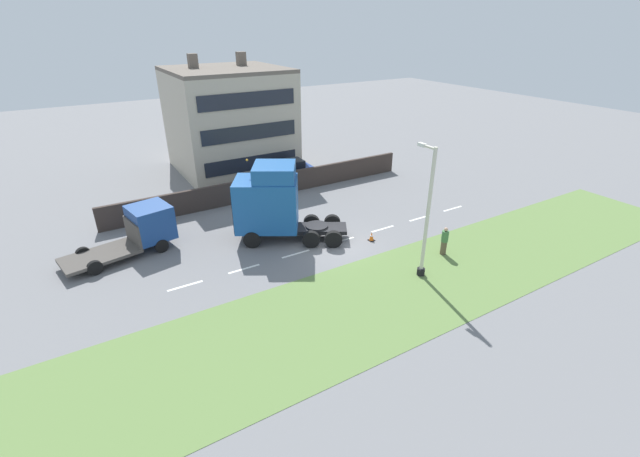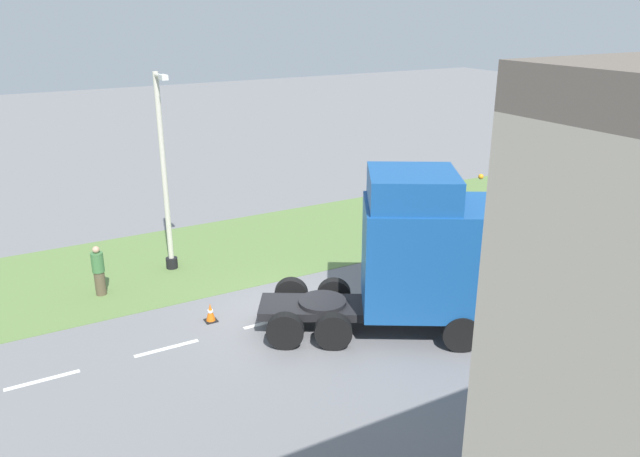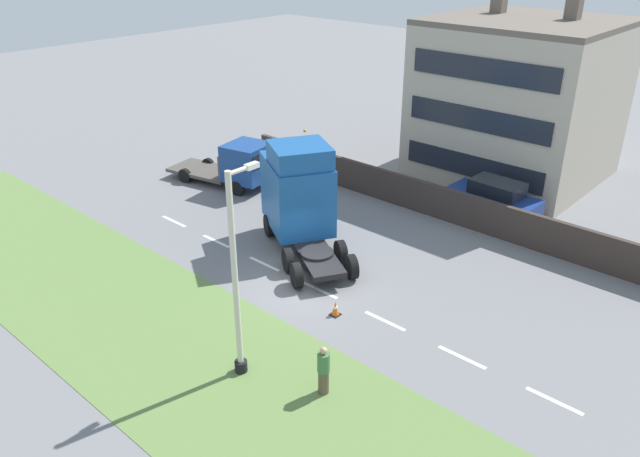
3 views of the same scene
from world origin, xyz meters
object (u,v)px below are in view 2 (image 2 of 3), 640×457
at_px(lamp_post, 166,186).
at_px(traffic_cone_lead, 210,313).
at_px(pedestrian, 99,271).
at_px(lorry_cab, 419,254).

bearing_deg(lamp_post, traffic_cone_lead, -2.10).
relative_size(lamp_post, traffic_cone_lead, 11.96).
bearing_deg(traffic_cone_lead, lamp_post, 177.90).
height_order(lamp_post, pedestrian, lamp_post).
height_order(lorry_cab, traffic_cone_lead, lorry_cab).
bearing_deg(lorry_cab, traffic_cone_lead, -93.09).
bearing_deg(pedestrian, traffic_cone_lead, 35.71).
height_order(lorry_cab, lamp_post, lamp_post).
xyz_separation_m(pedestrian, traffic_cone_lead, (3.49, 2.51, -0.55)).
bearing_deg(lamp_post, pedestrian, -70.21).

